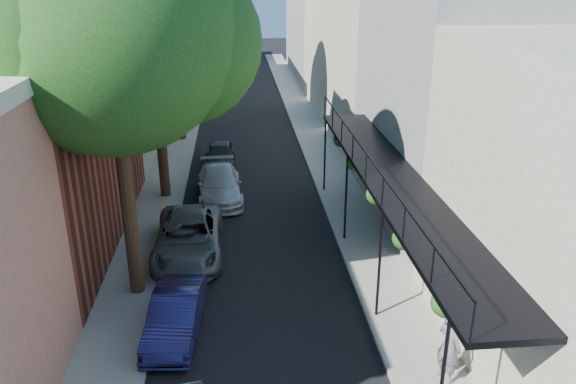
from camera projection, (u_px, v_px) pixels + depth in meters
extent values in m
cube|color=black|center=(246.00, 126.00, 36.40)|extent=(6.00, 64.00, 0.01)
cube|color=gray|center=(183.00, 126.00, 36.04)|extent=(2.00, 64.00, 0.12)
cube|color=gray|center=(307.00, 123.00, 36.72)|extent=(2.00, 64.00, 0.12)
cube|color=gray|center=(95.00, 17.00, 18.21)|extent=(0.06, 7.00, 4.00)
cube|color=gray|center=(78.00, 68.00, 30.27)|extent=(8.00, 12.00, 9.00)
cube|color=beige|center=(124.00, 32.00, 43.04)|extent=(8.00, 16.00, 10.00)
cube|color=tan|center=(150.00, 28.00, 56.36)|extent=(8.00, 12.00, 8.00)
cube|color=gray|center=(485.00, 107.00, 21.63)|extent=(8.00, 10.00, 9.00)
cube|color=beige|center=(385.00, 61.00, 35.70)|extent=(8.00, 20.00, 8.00)
cube|color=gray|center=(337.00, 21.00, 51.99)|extent=(8.00, 16.00, 10.00)
cube|color=black|center=(396.00, 180.00, 16.96)|extent=(2.00, 16.00, 0.15)
cube|color=black|center=(367.00, 153.00, 16.55)|extent=(0.05, 16.00, 0.05)
cylinder|color=black|center=(325.00, 154.00, 24.91)|extent=(0.08, 0.08, 3.40)
sphere|color=#1C4313|center=(445.00, 303.00, 11.52)|extent=(0.60, 0.60, 0.60)
sphere|color=#1C4313|center=(376.00, 195.00, 17.07)|extent=(0.60, 0.60, 0.60)
sphere|color=#1C4313|center=(341.00, 140.00, 22.63)|extent=(0.60, 0.60, 0.60)
cylinder|color=black|center=(127.00, 189.00, 16.27)|extent=(0.44, 0.44, 7.00)
sphere|color=#1C4313|center=(108.00, 28.00, 14.61)|extent=(6.80, 6.80, 6.80)
sphere|color=#1C4313|center=(179.00, 42.00, 15.88)|extent=(4.76, 4.76, 4.76)
cylinder|color=black|center=(160.00, 129.00, 23.81)|extent=(0.44, 0.44, 6.30)
sphere|color=#1C4313|center=(152.00, 30.00, 22.31)|extent=(6.00, 6.00, 6.00)
sphere|color=#1C4313|center=(192.00, 40.00, 23.46)|extent=(4.20, 4.20, 4.20)
cylinder|color=black|center=(178.00, 78.00, 31.94)|extent=(0.44, 0.44, 7.35)
imported|color=#181749|center=(176.00, 315.00, 15.40)|extent=(1.58, 3.76, 1.21)
imported|color=#595C60|center=(188.00, 237.00, 19.66)|extent=(2.36, 5.03, 1.39)
imported|color=#BBBBBF|center=(220.00, 184.00, 24.59)|extent=(2.13, 4.67, 1.32)
imported|color=black|center=(220.00, 155.00, 28.68)|extent=(1.48, 3.65, 1.24)
imported|color=slate|center=(449.00, 346.00, 13.40)|extent=(0.70, 0.81, 1.89)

